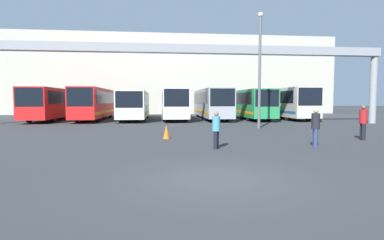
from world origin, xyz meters
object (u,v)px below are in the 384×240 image
at_px(pedestrian_mid_left, 363,122).
at_px(traffic_cone, 166,132).
at_px(pedestrian_near_right, 316,127).
at_px(lamp_post, 260,66).
at_px(bus_slot_3, 174,102).
at_px(bus_slot_6, 286,102).
at_px(bus_slot_0, 53,102).
at_px(bus_slot_2, 135,104).
at_px(bus_slot_4, 211,102).
at_px(pedestrian_far_center, 216,129).
at_px(bus_slot_1, 95,102).
at_px(bus_slot_5, 250,103).

height_order(pedestrian_mid_left, traffic_cone, pedestrian_mid_left).
distance_m(pedestrian_near_right, lamp_post, 9.78).
bearing_deg(traffic_cone, bus_slot_3, 85.98).
xyz_separation_m(bus_slot_6, traffic_cone, (-13.65, -16.10, -1.56)).
distance_m(bus_slot_0, traffic_cone, 20.01).
bearing_deg(bus_slot_3, bus_slot_0, 179.39).
distance_m(bus_slot_3, pedestrian_near_right, 20.70).
xyz_separation_m(bus_slot_2, bus_slot_4, (8.34, 0.08, 0.15)).
bearing_deg(bus_slot_6, traffic_cone, -130.30).
distance_m(bus_slot_0, pedestrian_far_center, 24.12).
height_order(traffic_cone, lamp_post, lamp_post).
xyz_separation_m(bus_slot_0, pedestrian_far_center, (13.41, -20.02, -1.02)).
bearing_deg(bus_slot_3, bus_slot_1, 177.13).
xyz_separation_m(bus_slot_0, traffic_cone, (11.37, -16.40, -1.50)).
xyz_separation_m(bus_slot_0, bus_slot_3, (12.51, -0.13, -0.03)).
distance_m(pedestrian_far_center, traffic_cone, 4.19).
relative_size(bus_slot_0, traffic_cone, 15.67).
height_order(bus_slot_2, pedestrian_mid_left, bus_slot_2).
distance_m(bus_slot_5, pedestrian_near_right, 19.90).
bearing_deg(pedestrian_near_right, bus_slot_6, 177.00).
distance_m(bus_slot_0, bus_slot_6, 25.02).
distance_m(bus_slot_5, pedestrian_far_center, 20.92).
bearing_deg(bus_slot_3, pedestrian_near_right, -75.23).
bearing_deg(bus_slot_2, bus_slot_0, -178.67).
xyz_separation_m(bus_slot_5, traffic_cone, (-9.48, -15.90, -1.45)).
bearing_deg(pedestrian_far_center, pedestrian_mid_left, -43.41).
relative_size(bus_slot_3, traffic_cone, 15.30).
bearing_deg(pedestrian_near_right, traffic_cone, -103.17).
bearing_deg(traffic_cone, lamp_post, 37.49).
bearing_deg(bus_slot_2, bus_slot_3, -4.49).
bearing_deg(bus_slot_5, bus_slot_3, 177.52).
height_order(pedestrian_far_center, traffic_cone, pedestrian_far_center).
bearing_deg(pedestrian_near_right, bus_slot_0, -121.50).
distance_m(bus_slot_3, traffic_cone, 16.37).
height_order(bus_slot_6, pedestrian_near_right, bus_slot_6).
distance_m(bus_slot_6, pedestrian_near_right, 21.14).
relative_size(bus_slot_3, pedestrian_mid_left, 6.26).
xyz_separation_m(traffic_cone, lamp_post, (6.94, 5.32, 4.20)).
height_order(bus_slot_4, bus_slot_6, bus_slot_6).
height_order(bus_slot_0, bus_slot_1, bus_slot_1).
height_order(bus_slot_4, pedestrian_mid_left, bus_slot_4).
xyz_separation_m(pedestrian_mid_left, lamp_post, (-3.21, 6.96, 3.61)).
relative_size(bus_slot_3, pedestrian_far_center, 7.10).
height_order(bus_slot_3, bus_slot_4, bus_slot_4).
bearing_deg(bus_slot_0, bus_slot_6, -0.69).
xyz_separation_m(bus_slot_0, bus_slot_2, (8.34, 0.19, -0.15)).
xyz_separation_m(bus_slot_0, bus_slot_1, (4.17, 0.28, 0.02)).
bearing_deg(bus_slot_6, bus_slot_0, 179.31).
bearing_deg(pedestrian_mid_left, pedestrian_far_center, 114.20).
distance_m(bus_slot_2, pedestrian_near_right, 22.43).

